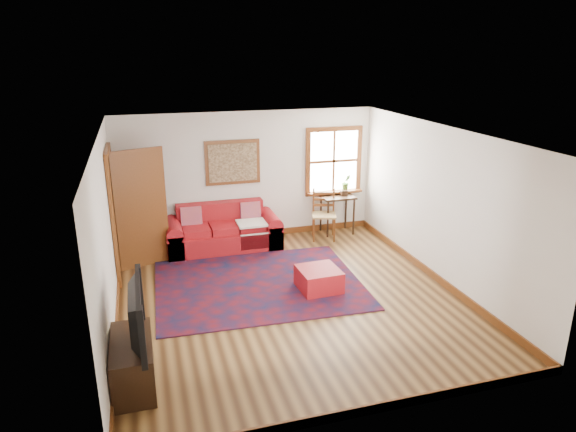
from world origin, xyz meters
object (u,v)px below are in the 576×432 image
object	(u,v)px
red_leather_sofa	(223,234)
ladder_back_chair	(324,212)
media_cabinet	(133,363)
red_ottoman	(319,279)
side_table	(338,202)

from	to	relation	value
red_leather_sofa	ladder_back_chair	world-z (taller)	ladder_back_chair
ladder_back_chair	media_cabinet	distance (m)	5.31
red_leather_sofa	media_cabinet	size ratio (longest dim) A/B	2.12
red_ottoman	ladder_back_chair	distance (m)	2.37
red_leather_sofa	ladder_back_chair	bearing A→B (deg)	-0.85
red_ottoman	media_cabinet	distance (m)	3.25
ladder_back_chair	side_table	bearing A→B (deg)	28.45
ladder_back_chair	media_cabinet	xyz separation A→B (m)	(-3.67, -3.83, -0.26)
side_table	media_cabinet	size ratio (longest dim) A/B	0.78
side_table	ladder_back_chair	distance (m)	0.43
side_table	red_ottoman	bearing A→B (deg)	-117.60
red_ottoman	ladder_back_chair	xyz separation A→B (m)	(0.88, 2.18, 0.36)
red_ottoman	media_cabinet	size ratio (longest dim) A/B	0.62
red_leather_sofa	media_cabinet	bearing A→B (deg)	-113.35
side_table	red_leather_sofa	bearing A→B (deg)	-175.94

